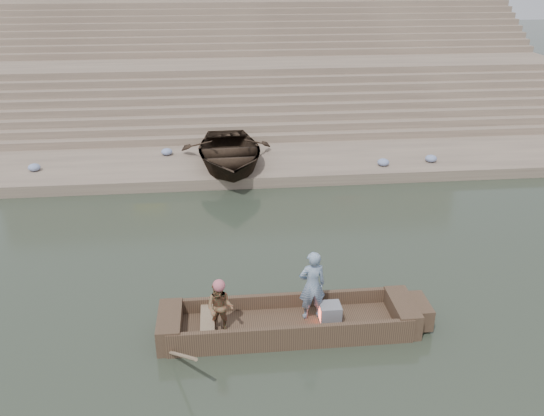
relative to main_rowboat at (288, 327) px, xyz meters
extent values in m
plane|color=#252F23|center=(-0.22, 2.29, -0.11)|extent=(120.00, 120.00, 0.00)
cube|color=gray|center=(-0.22, 10.29, 0.09)|extent=(32.00, 4.00, 0.40)
cube|color=gray|center=(-0.22, 17.79, 1.29)|extent=(32.00, 3.00, 2.80)
cube|color=gray|center=(-0.22, 24.79, 2.49)|extent=(32.00, 3.00, 5.20)
cube|color=gray|center=(-0.22, 12.54, 0.24)|extent=(32.00, 0.50, 0.70)
cube|color=gray|center=(-0.22, 13.04, 0.39)|extent=(32.00, 0.50, 1.00)
cube|color=gray|center=(-0.22, 13.54, 0.54)|extent=(32.00, 0.50, 1.30)
cube|color=gray|center=(-0.22, 14.04, 0.69)|extent=(32.00, 0.50, 1.60)
cube|color=gray|center=(-0.22, 14.54, 0.84)|extent=(32.00, 0.50, 1.90)
cube|color=gray|center=(-0.22, 15.04, 0.99)|extent=(32.00, 0.50, 2.20)
cube|color=gray|center=(-0.22, 15.54, 1.14)|extent=(32.00, 0.50, 2.50)
cube|color=gray|center=(-0.22, 16.04, 1.29)|extent=(32.00, 0.50, 2.80)
cube|color=gray|center=(-0.22, 19.54, 1.44)|extent=(32.00, 0.50, 3.10)
cube|color=gray|center=(-0.22, 20.04, 1.59)|extent=(32.00, 0.50, 3.40)
cube|color=gray|center=(-0.22, 20.54, 1.74)|extent=(32.00, 0.50, 3.70)
cube|color=gray|center=(-0.22, 21.04, 1.89)|extent=(32.00, 0.50, 4.00)
cube|color=gray|center=(-0.22, 21.54, 2.04)|extent=(32.00, 0.50, 4.30)
cube|color=gray|center=(-0.22, 22.04, 2.19)|extent=(32.00, 0.50, 4.60)
cube|color=gray|center=(-0.22, 22.54, 2.34)|extent=(32.00, 0.50, 4.90)
cube|color=gray|center=(-0.22, 23.04, 2.49)|extent=(32.00, 0.50, 5.20)
cube|color=brown|center=(0.00, 0.00, 0.00)|extent=(5.00, 1.30, 0.22)
cube|color=brown|center=(0.00, -0.62, 0.17)|extent=(5.20, 0.12, 0.56)
cube|color=brown|center=(0.00, 0.62, 0.17)|extent=(5.20, 0.12, 0.56)
cube|color=brown|center=(-2.55, 0.00, 0.19)|extent=(0.50, 1.30, 0.60)
cube|color=brown|center=(2.55, 0.00, 0.19)|extent=(0.50, 1.30, 0.60)
cube|color=brown|center=(2.95, 0.00, 0.21)|extent=(0.35, 0.90, 0.50)
cube|color=#937A5B|center=(-1.75, 0.00, 0.29)|extent=(0.30, 1.20, 0.08)
cylinder|color=#937A5B|center=(-2.40, -0.90, 0.19)|extent=(1.03, 2.10, 1.36)
sphere|color=#BF5E69|center=(-1.47, -0.18, 1.27)|extent=(0.26, 0.26, 0.26)
imported|color=navy|center=(0.53, 0.17, 0.93)|extent=(0.64, 0.46, 1.63)
imported|color=#246D39|center=(-1.47, -0.18, 0.72)|extent=(0.71, 0.62, 1.22)
cube|color=slate|center=(0.92, 0.00, 0.31)|extent=(0.46, 0.42, 0.40)
cube|color=#E5593F|center=(0.71, 0.00, 0.31)|extent=(0.04, 0.34, 0.32)
imported|color=#2D2116|center=(-0.98, 9.68, 0.80)|extent=(3.70, 5.07, 1.03)
ellipsoid|color=#3F5999|center=(6.66, 9.33, 0.42)|extent=(0.44, 0.44, 0.26)
ellipsoid|color=#3F5999|center=(4.74, 9.11, 0.42)|extent=(0.44, 0.44, 0.26)
ellipsoid|color=#3F5999|center=(-3.36, 11.17, 0.42)|extent=(0.44, 0.44, 0.26)
ellipsoid|color=#3F5999|center=(-8.04, 9.86, 0.42)|extent=(0.44, 0.44, 0.26)
camera|label=1|loc=(-1.38, -10.00, 7.42)|focal=36.91mm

